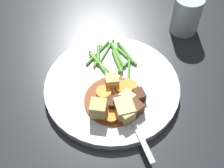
# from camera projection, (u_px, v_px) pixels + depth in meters

# --- Properties ---
(ground_plane) EXTENTS (3.00, 3.00, 0.00)m
(ground_plane) POSITION_uv_depth(u_px,v_px,m) (112.00, 89.00, 0.60)
(ground_plane) COLOR #26282D
(dinner_plate) EXTENTS (0.27, 0.27, 0.02)m
(dinner_plate) POSITION_uv_depth(u_px,v_px,m) (112.00, 86.00, 0.60)
(dinner_plate) COLOR white
(dinner_plate) RESTS_ON ground_plane
(stew_sauce) EXTENTS (0.12, 0.12, 0.00)m
(stew_sauce) POSITION_uv_depth(u_px,v_px,m) (114.00, 100.00, 0.56)
(stew_sauce) COLOR brown
(stew_sauce) RESTS_ON dinner_plate
(carrot_slice_0) EXTENTS (0.03, 0.03, 0.01)m
(carrot_slice_0) POSITION_uv_depth(u_px,v_px,m) (129.00, 86.00, 0.58)
(carrot_slice_0) COLOR orange
(carrot_slice_0) RESTS_ON dinner_plate
(carrot_slice_1) EXTENTS (0.04, 0.04, 0.01)m
(carrot_slice_1) POSITION_uv_depth(u_px,v_px,m) (122.00, 87.00, 0.58)
(carrot_slice_1) COLOR orange
(carrot_slice_1) RESTS_ON dinner_plate
(carrot_slice_2) EXTENTS (0.03, 0.03, 0.01)m
(carrot_slice_2) POSITION_uv_depth(u_px,v_px,m) (104.00, 92.00, 0.57)
(carrot_slice_2) COLOR orange
(carrot_slice_2) RESTS_ON dinner_plate
(carrot_slice_3) EXTENTS (0.03, 0.03, 0.01)m
(carrot_slice_3) POSITION_uv_depth(u_px,v_px,m) (110.00, 117.00, 0.54)
(carrot_slice_3) COLOR orange
(carrot_slice_3) RESTS_ON dinner_plate
(potato_chunk_0) EXTENTS (0.03, 0.03, 0.03)m
(potato_chunk_0) POSITION_uv_depth(u_px,v_px,m) (98.00, 109.00, 0.53)
(potato_chunk_0) COLOR #DBBC6B
(potato_chunk_0) RESTS_ON dinner_plate
(potato_chunk_1) EXTENTS (0.04, 0.04, 0.02)m
(potato_chunk_1) POSITION_uv_depth(u_px,v_px,m) (126.00, 98.00, 0.56)
(potato_chunk_1) COLOR #EAD68C
(potato_chunk_1) RESTS_ON dinner_plate
(potato_chunk_2) EXTENTS (0.03, 0.03, 0.03)m
(potato_chunk_2) POSITION_uv_depth(u_px,v_px,m) (126.00, 115.00, 0.53)
(potato_chunk_2) COLOR #DBBC6B
(potato_chunk_2) RESTS_ON dinner_plate
(potato_chunk_3) EXTENTS (0.05, 0.04, 0.03)m
(potato_chunk_3) POSITION_uv_depth(u_px,v_px,m) (124.00, 109.00, 0.54)
(potato_chunk_3) COLOR #EAD68C
(potato_chunk_3) RESTS_ON dinner_plate
(potato_chunk_4) EXTENTS (0.03, 0.03, 0.02)m
(potato_chunk_4) POSITION_uv_depth(u_px,v_px,m) (113.00, 80.00, 0.58)
(potato_chunk_4) COLOR #DBBC6B
(potato_chunk_4) RESTS_ON dinner_plate
(meat_chunk_0) EXTENTS (0.04, 0.04, 0.02)m
(meat_chunk_0) POSITION_uv_depth(u_px,v_px,m) (135.00, 108.00, 0.54)
(meat_chunk_0) COLOR brown
(meat_chunk_0) RESTS_ON dinner_plate
(meat_chunk_1) EXTENTS (0.03, 0.03, 0.02)m
(meat_chunk_1) POSITION_uv_depth(u_px,v_px,m) (139.00, 95.00, 0.56)
(meat_chunk_1) COLOR #56331E
(meat_chunk_1) RESTS_ON dinner_plate
(meat_chunk_2) EXTENTS (0.02, 0.02, 0.02)m
(meat_chunk_2) POSITION_uv_depth(u_px,v_px,m) (115.00, 103.00, 0.55)
(meat_chunk_2) COLOR #56331E
(meat_chunk_2) RESTS_ON dinner_plate
(green_bean_0) EXTENTS (0.06, 0.03, 0.01)m
(green_bean_0) POSITION_uv_depth(u_px,v_px,m) (117.00, 61.00, 0.62)
(green_bean_0) COLOR #599E38
(green_bean_0) RESTS_ON dinner_plate
(green_bean_1) EXTENTS (0.07, 0.04, 0.01)m
(green_bean_1) POSITION_uv_depth(u_px,v_px,m) (118.00, 55.00, 0.63)
(green_bean_1) COLOR #66AD42
(green_bean_1) RESTS_ON dinner_plate
(green_bean_2) EXTENTS (0.06, 0.04, 0.01)m
(green_bean_2) POSITION_uv_depth(u_px,v_px,m) (126.00, 52.00, 0.64)
(green_bean_2) COLOR #599E38
(green_bean_2) RESTS_ON dinner_plate
(green_bean_3) EXTENTS (0.06, 0.01, 0.01)m
(green_bean_3) POSITION_uv_depth(u_px,v_px,m) (98.00, 55.00, 0.63)
(green_bean_3) COLOR #599E38
(green_bean_3) RESTS_ON dinner_plate
(green_bean_4) EXTENTS (0.05, 0.04, 0.01)m
(green_bean_4) POSITION_uv_depth(u_px,v_px,m) (119.00, 70.00, 0.61)
(green_bean_4) COLOR #599E38
(green_bean_4) RESTS_ON dinner_plate
(green_bean_5) EXTENTS (0.08, 0.04, 0.01)m
(green_bean_5) POSITION_uv_depth(u_px,v_px,m) (106.00, 52.00, 0.64)
(green_bean_5) COLOR #66AD42
(green_bean_5) RESTS_ON dinner_plate
(green_bean_6) EXTENTS (0.05, 0.05, 0.01)m
(green_bean_6) POSITION_uv_depth(u_px,v_px,m) (126.00, 56.00, 0.63)
(green_bean_6) COLOR #66AD42
(green_bean_6) RESTS_ON dinner_plate
(green_bean_7) EXTENTS (0.08, 0.01, 0.01)m
(green_bean_7) POSITION_uv_depth(u_px,v_px,m) (129.00, 71.00, 0.60)
(green_bean_7) COLOR #4C8E33
(green_bean_7) RESTS_ON dinner_plate
(green_bean_8) EXTENTS (0.07, 0.06, 0.01)m
(green_bean_8) POSITION_uv_depth(u_px,v_px,m) (102.00, 65.00, 0.61)
(green_bean_8) COLOR #66AD42
(green_bean_8) RESTS_ON dinner_plate
(green_bean_9) EXTENTS (0.07, 0.02, 0.01)m
(green_bean_9) POSITION_uv_depth(u_px,v_px,m) (98.00, 56.00, 0.63)
(green_bean_9) COLOR #599E38
(green_bean_9) RESTS_ON dinner_plate
(green_bean_10) EXTENTS (0.07, 0.05, 0.01)m
(green_bean_10) POSITION_uv_depth(u_px,v_px,m) (98.00, 63.00, 0.62)
(green_bean_10) COLOR #599E38
(green_bean_10) RESTS_ON dinner_plate
(green_bean_11) EXTENTS (0.07, 0.05, 0.01)m
(green_bean_11) POSITION_uv_depth(u_px,v_px,m) (98.00, 53.00, 0.64)
(green_bean_11) COLOR #599E38
(green_bean_11) RESTS_ON dinner_plate
(fork) EXTENTS (0.17, 0.08, 0.00)m
(fork) POSITION_uv_depth(u_px,v_px,m) (132.00, 118.00, 0.54)
(fork) COLOR silver
(fork) RESTS_ON dinner_plate
(water_glass) EXTENTS (0.07, 0.07, 0.09)m
(water_glass) POSITION_uv_depth(u_px,v_px,m) (186.00, 14.00, 0.68)
(water_glass) COLOR silver
(water_glass) RESTS_ON ground_plane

